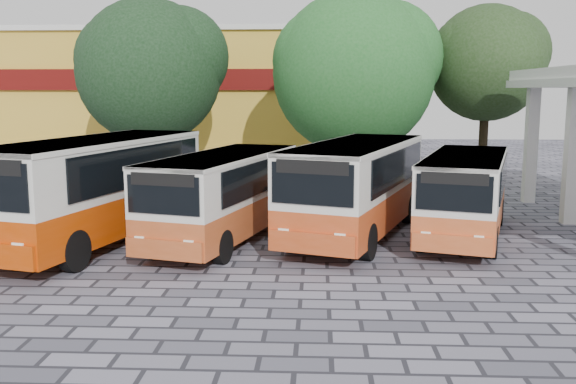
# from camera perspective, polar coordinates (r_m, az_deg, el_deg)

# --- Properties ---
(ground) EXTENTS (90.00, 90.00, 0.00)m
(ground) POSITION_cam_1_polar(r_m,az_deg,el_deg) (16.90, 5.63, -6.82)
(ground) COLOR #4F4E5C
(ground) RESTS_ON ground
(shophouse_block) EXTENTS (20.40, 10.40, 8.30)m
(shophouse_block) POSITION_cam_1_polar(r_m,az_deg,el_deg) (43.42, -10.87, 8.31)
(shophouse_block) COLOR gold
(shophouse_block) RESTS_ON ground
(bus_far_left) EXTENTS (4.81, 9.29, 3.17)m
(bus_far_left) POSITION_cam_1_polar(r_m,az_deg,el_deg) (20.03, -16.69, 0.71)
(bus_far_left) COLOR #B73400
(bus_far_left) RESTS_ON ground
(bus_centre_left) EXTENTS (4.15, 7.90, 2.69)m
(bus_centre_left) POSITION_cam_1_polar(r_m,az_deg,el_deg) (19.62, -5.74, 0.06)
(bus_centre_left) COLOR #B54C1F
(bus_centre_left) RESTS_ON ground
(bus_centre_right) EXTENTS (5.09, 8.82, 2.98)m
(bus_centre_right) POSITION_cam_1_polar(r_m,az_deg,el_deg) (20.28, 6.12, 0.83)
(bus_centre_right) COLOR #BF4317
(bus_centre_right) RESTS_ON ground
(bus_far_right) EXTENTS (4.27, 7.73, 2.62)m
(bus_far_right) POSITION_cam_1_polar(r_m,az_deg,el_deg) (20.77, 15.50, 0.16)
(bus_far_right) COLOR #CA5524
(bus_far_right) RESTS_ON ground
(tree_left) EXTENTS (7.22, 6.87, 8.92)m
(tree_left) POSITION_cam_1_polar(r_m,az_deg,el_deg) (31.72, -12.08, 10.86)
(tree_left) COLOR #3E291A
(tree_left) RESTS_ON ground
(tree_middle) EXTENTS (7.97, 7.59, 9.17)m
(tree_middle) POSITION_cam_1_polar(r_m,az_deg,el_deg) (30.73, 6.03, 10.91)
(tree_middle) COLOR #2F1F0C
(tree_middle) RESTS_ON ground
(tree_right) EXTENTS (5.89, 5.61, 8.70)m
(tree_right) POSITION_cam_1_polar(r_m,az_deg,el_deg) (33.15, 17.38, 11.19)
(tree_right) COLOR black
(tree_right) RESTS_ON ground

